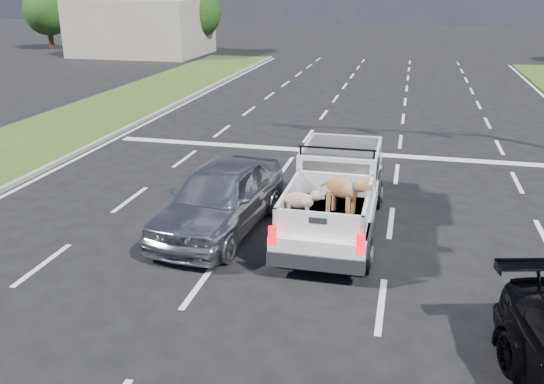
{
  "coord_description": "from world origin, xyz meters",
  "views": [
    {
      "loc": [
        1.96,
        -9.38,
        5.53
      ],
      "look_at": [
        -0.78,
        2.0,
        1.3
      ],
      "focal_mm": 38.0,
      "sensor_mm": 36.0,
      "label": 1
    }
  ],
  "objects": [
    {
      "name": "building_left",
      "position": [
        -20.0,
        36.0,
        2.2
      ],
      "size": [
        10.0,
        8.0,
        4.4
      ],
      "primitive_type": "cube",
      "color": "tan",
      "rests_on": "ground"
    },
    {
      "name": "pickup_truck",
      "position": [
        0.43,
        3.36,
        0.93
      ],
      "size": [
        2.04,
        5.35,
        2.0
      ],
      "rotation": [
        0.0,
        0.0,
        0.0
      ],
      "color": "black",
      "rests_on": "ground"
    },
    {
      "name": "tree_far_c",
      "position": [
        -16.0,
        38.0,
        3.29
      ],
      "size": [
        4.2,
        4.2,
        5.4
      ],
      "color": "#332114",
      "rests_on": "ground"
    },
    {
      "name": "tree_far_a",
      "position": [
        -30.0,
        38.0,
        3.29
      ],
      "size": [
        4.2,
        4.2,
        5.4
      ],
      "color": "#332114",
      "rests_on": "ground"
    },
    {
      "name": "tree_far_b",
      "position": [
        -24.0,
        38.0,
        3.29
      ],
      "size": [
        4.2,
        4.2,
        5.4
      ],
      "color": "#332114",
      "rests_on": "ground"
    },
    {
      "name": "ground",
      "position": [
        0.0,
        0.0,
        0.0
      ],
      "size": [
        160.0,
        160.0,
        0.0
      ],
      "primitive_type": "plane",
      "color": "black",
      "rests_on": "ground"
    },
    {
      "name": "curb_left",
      "position": [
        -9.05,
        6.0,
        0.07
      ],
      "size": [
        0.15,
        60.0,
        0.14
      ],
      "primitive_type": "cube",
      "color": "gray",
      "rests_on": "ground"
    },
    {
      "name": "silver_sedan",
      "position": [
        -2.2,
        2.64,
        0.82
      ],
      "size": [
        2.41,
        4.97,
        1.64
      ],
      "primitive_type": "imported",
      "rotation": [
        0.0,
        0.0,
        -0.1
      ],
      "color": "#A3A5AA",
      "rests_on": "ground"
    },
    {
      "name": "road_markings",
      "position": [
        0.0,
        6.56,
        0.01
      ],
      "size": [
        17.75,
        60.0,
        0.01
      ],
      "color": "silver",
      "rests_on": "ground"
    }
  ]
}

